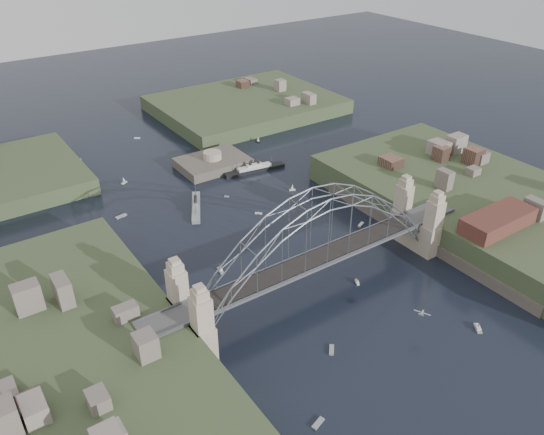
{
  "coord_description": "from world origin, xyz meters",
  "views": [
    {
      "loc": [
        -63.83,
        -74.88,
        76.99
      ],
      "look_at": [
        0.0,
        18.0,
        10.0
      ],
      "focal_mm": 35.69,
      "sensor_mm": 36.0,
      "label": 1
    }
  ],
  "objects": [
    {
      "name": "finger_pier",
      "position": [
        39.0,
        -28.0,
        0.7
      ],
      "size": [
        4.0,
        22.0,
        1.4
      ],
      "primitive_type": "cube",
      "color": "#4E4E50",
      "rests_on": "ground"
    },
    {
      "name": "naval_cruiser_far",
      "position": [
        -26.26,
        93.16,
        0.75
      ],
      "size": [
        7.72,
        13.73,
        4.8
      ],
      "color": "#91969A",
      "rests_on": "ground"
    },
    {
      "name": "fort_island",
      "position": [
        12.0,
        70.0,
        -0.34
      ],
      "size": [
        22.0,
        16.0,
        9.4
      ],
      "color": "#4E473E",
      "rests_on": "ground"
    },
    {
      "name": "small_boat_l",
      "position": [
        -44.5,
        24.63,
        0.28
      ],
      "size": [
        2.46,
        2.33,
        1.43
      ],
      "color": "silver",
      "rests_on": "ground"
    },
    {
      "name": "shore_east",
      "position": [
        57.32,
        0.0,
        1.97
      ],
      "size": [
        50.5,
        90.0,
        12.0
      ],
      "color": "#384729",
      "rests_on": "ground"
    },
    {
      "name": "small_boat_a",
      "position": [
        -14.85,
        18.1,
        0.79
      ],
      "size": [
        1.41,
        2.94,
        2.38
      ],
      "color": "silver",
      "rests_on": "ground"
    },
    {
      "name": "small_boat_n",
      "position": [
        35.96,
        79.26,
        0.83
      ],
      "size": [
        1.22,
        2.67,
        2.38
      ],
      "color": "silver",
      "rests_on": "ground"
    },
    {
      "name": "small_boat_b",
      "position": [
        7.54,
        35.67,
        0.15
      ],
      "size": [
        1.92,
        1.88,
        0.45
      ],
      "color": "silver",
      "rests_on": "ground"
    },
    {
      "name": "small_boat_d",
      "position": [
        23.78,
        41.7,
        0.96
      ],
      "size": [
        1.98,
        1.42,
        2.38
      ],
      "color": "silver",
      "rests_on": "ground"
    },
    {
      "name": "small_boat_c",
      "position": [
        -9.9,
        -17.16,
        0.15
      ],
      "size": [
        2.52,
        2.66,
        0.45
      ],
      "color": "silver",
      "rests_on": "ground"
    },
    {
      "name": "aeroplane",
      "position": [
        8.39,
        -23.12,
        4.88
      ],
      "size": [
        1.96,
        3.25,
        0.5
      ],
      "color": "#AAAEB2"
    },
    {
      "name": "bridge",
      "position": [
        0.0,
        0.0,
        12.32
      ],
      "size": [
        84.0,
        13.8,
        24.6
      ],
      "color": "#4E4E50",
      "rests_on": "ground"
    },
    {
      "name": "small_boat_i",
      "position": [
        27.25,
        14.84,
        0.15
      ],
      "size": [
        2.53,
        1.69,
        0.45
      ],
      "color": "silver",
      "rests_on": "ground"
    },
    {
      "name": "wharf_shed",
      "position": [
        44.0,
        -14.0,
        10.0
      ],
      "size": [
        20.0,
        8.0,
        4.0
      ],
      "primitive_type": "cube",
      "color": "#592D26",
      "rests_on": "shore_east"
    },
    {
      "name": "headland_ne",
      "position": [
        50.0,
        110.0,
        0.75
      ],
      "size": [
        70.0,
        55.0,
        9.5
      ],
      "primitive_type": "cube",
      "color": "#384729",
      "rests_on": "ground"
    },
    {
      "name": "ground",
      "position": [
        0.0,
        0.0,
        0.0
      ],
      "size": [
        500.0,
        500.0,
        0.0
      ],
      "primitive_type": "plane",
      "color": "black",
      "rests_on": "ground"
    },
    {
      "name": "small_boat_k",
      "position": [
        0.78,
        107.4,
        0.15
      ],
      "size": [
        2.14,
        1.71,
        0.45
      ],
      "color": "silver",
      "rests_on": "ground"
    },
    {
      "name": "naval_cruiser_near",
      "position": [
        -5.67,
        48.17,
        0.8
      ],
      "size": [
        9.97,
        16.17,
        5.12
      ],
      "color": "#91969A",
      "rests_on": "ground"
    },
    {
      "name": "small_boat_m",
      "position": [
        8.92,
        -3.76,
        0.29
      ],
      "size": [
        1.38,
        2.06,
        1.43
      ],
      "color": "silver",
      "rests_on": "ground"
    },
    {
      "name": "small_boat_g",
      "position": [
        19.02,
        -29.55,
        0.28
      ],
      "size": [
        2.48,
        2.98,
        1.43
      ],
      "color": "silver",
      "rests_on": "ground"
    },
    {
      "name": "shore_west",
      "position": [
        -57.32,
        0.0,
        1.97
      ],
      "size": [
        50.5,
        90.0,
        12.0
      ],
      "color": "#384729",
      "rests_on": "ground"
    },
    {
      "name": "ocean_liner",
      "position": [
        21.46,
        59.29,
        0.79
      ],
      "size": [
        20.92,
        5.76,
        5.09
      ],
      "color": "black",
      "rests_on": "ground"
    },
    {
      "name": "small_boat_h",
      "position": [
        -16.73,
        75.31,
        0.92
      ],
      "size": [
        2.21,
        1.53,
        2.38
      ],
      "color": "silver",
      "rests_on": "ground"
    },
    {
      "name": "small_boat_j",
      "position": [
        -22.94,
        -29.16,
        0.15
      ],
      "size": [
        2.92,
        1.72,
        0.45
      ],
      "color": "silver",
      "rests_on": "ground"
    },
    {
      "name": "small_boat_e",
      "position": [
        -25.04,
        56.09,
        0.15
      ],
      "size": [
        3.45,
        1.66,
        0.45
      ],
      "color": "silver",
      "rests_on": "ground"
    },
    {
      "name": "small_boat_f",
      "position": [
        5.16,
        49.38,
        0.15
      ],
      "size": [
        1.36,
        1.26,
        0.45
      ],
      "color": "silver",
      "rests_on": "ground"
    }
  ]
}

